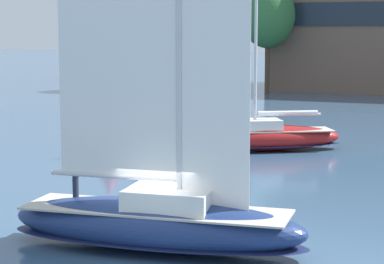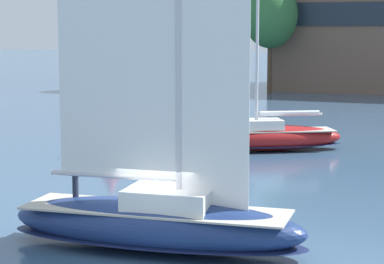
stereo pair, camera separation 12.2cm
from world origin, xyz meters
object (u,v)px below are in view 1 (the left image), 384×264
at_px(sailboat_main, 156,217).
at_px(channel_buoy, 109,150).
at_px(tree_shore_center, 268,15).
at_px(sailboat_moored_near_marina, 266,136).
at_px(tree_shore_right, 158,8).

xyz_separation_m(sailboat_main, channel_buoy, (-8.44, 12.66, -0.33)).
distance_m(tree_shore_center, sailboat_main, 58.78).
xyz_separation_m(sailboat_moored_near_marina, channel_buoy, (-6.14, -7.22, -0.09)).
distance_m(sailboat_main, channel_buoy, 15.22).
distance_m(sailboat_moored_near_marina, channel_buoy, 9.48).
distance_m(tree_shore_right, channel_buoy, 48.24).
height_order(sailboat_main, channel_buoy, sailboat_main).
distance_m(tree_shore_right, sailboat_moored_near_marina, 44.62).
height_order(tree_shore_center, sailboat_moored_near_marina, tree_shore_center).
bearing_deg(tree_shore_center, sailboat_main, -77.09).
relative_size(tree_shore_center, channel_buoy, 6.56).
xyz_separation_m(tree_shore_center, sailboat_main, (13.03, -56.85, -7.27)).
height_order(tree_shore_center, sailboat_main, sailboat_main).
bearing_deg(tree_shore_center, channel_buoy, -84.07).
bearing_deg(tree_shore_center, tree_shore_right, 179.96).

